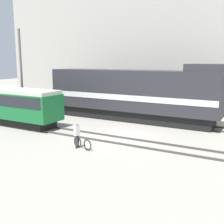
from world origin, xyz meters
TOP-DOWN VIEW (x-y plane):
  - ground_plane at (0.00, 0.00)m, footprint 120.00×120.00m
  - track_near at (0.00, -0.87)m, footprint 60.00×1.50m
  - track_far at (0.00, 5.94)m, footprint 60.00×1.51m
  - building_backdrop at (0.00, 14.39)m, footprint 45.49×6.00m
  - freight_locomotive at (-1.66, 5.94)m, footprint 16.32×3.04m
  - streetcar at (-10.23, -0.87)m, footprint 10.01×2.54m
  - bicycle at (-0.63, -3.53)m, footprint 1.63×0.57m
  - person at (-1.01, -3.58)m, footprint 0.30×0.40m
  - utility_pole_left at (-12.30, 2.54)m, footprint 0.22×0.22m

SIDE VIEW (x-z plane):
  - ground_plane at x=0.00m, z-range 0.00..0.00m
  - track_near at x=0.00m, z-range 0.00..0.14m
  - track_far at x=0.00m, z-range 0.00..0.14m
  - bicycle at x=-0.63m, z-range -0.03..0.74m
  - person at x=-1.01m, z-range 0.19..1.90m
  - streetcar at x=-10.23m, z-range 0.23..3.37m
  - freight_locomotive at x=-1.66m, z-range -0.17..5.09m
  - utility_pole_left at x=-12.30m, z-range 0.00..8.57m
  - building_backdrop at x=0.00m, z-range 0.00..15.88m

